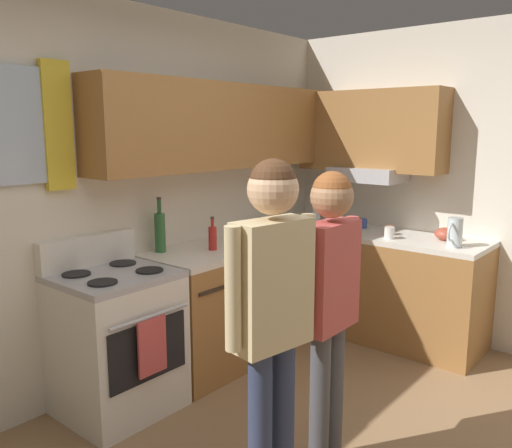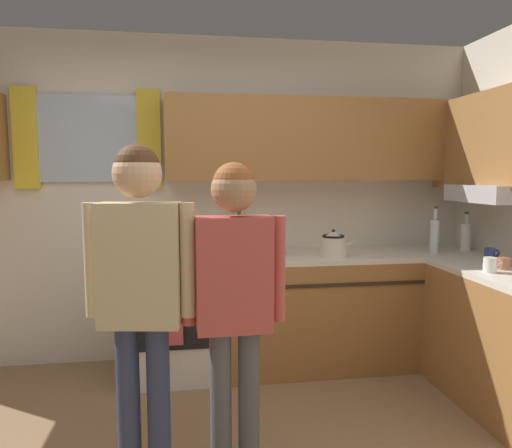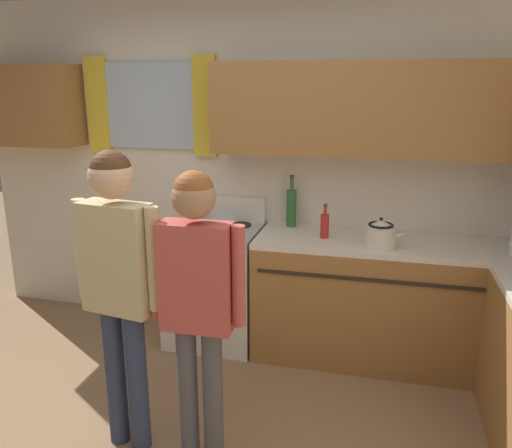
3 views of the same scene
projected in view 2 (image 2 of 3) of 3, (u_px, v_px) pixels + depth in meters
The scene contains 13 objects.
back_wall_unit at pixel (205, 178), 3.66m from camera, with size 4.60×0.42×2.60m.
kitchen_counter_run at pixel (403, 319), 3.37m from camera, with size 2.14×1.86×0.90m.
stove_oven at pixel (170, 313), 3.46m from camera, with size 0.68×0.67×1.10m.
bottle_wine_green at pixel (239, 232), 3.68m from camera, with size 0.08×0.08×0.39m.
bottle_milk_white at pixel (466, 236), 3.70m from camera, with size 0.08×0.08×0.31m.
bottle_tall_clear at pixel (435, 235), 3.58m from camera, with size 0.07×0.07×0.37m.
bottle_sauce_red at pixel (280, 243), 3.49m from camera, with size 0.06×0.06×0.25m.
mug_ceramic_white at pixel (491, 265), 2.87m from camera, with size 0.13×0.08×0.09m.
cup_terracotta at pixel (504, 263), 2.96m from camera, with size 0.11×0.07×0.08m.
mug_cobalt_blue at pixel (490, 254), 3.30m from camera, with size 0.11×0.07×0.08m.
stovetop_kettle at pixel (333, 244), 3.42m from camera, with size 0.27×0.20×0.21m.
adult_left at pixel (140, 278), 2.10m from camera, with size 0.51×0.22×1.65m.
adult_in_plaid at pixel (234, 287), 2.15m from camera, with size 0.49×0.21×1.57m.
Camera 2 is at (-0.05, -1.88, 1.51)m, focal length 32.04 mm.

